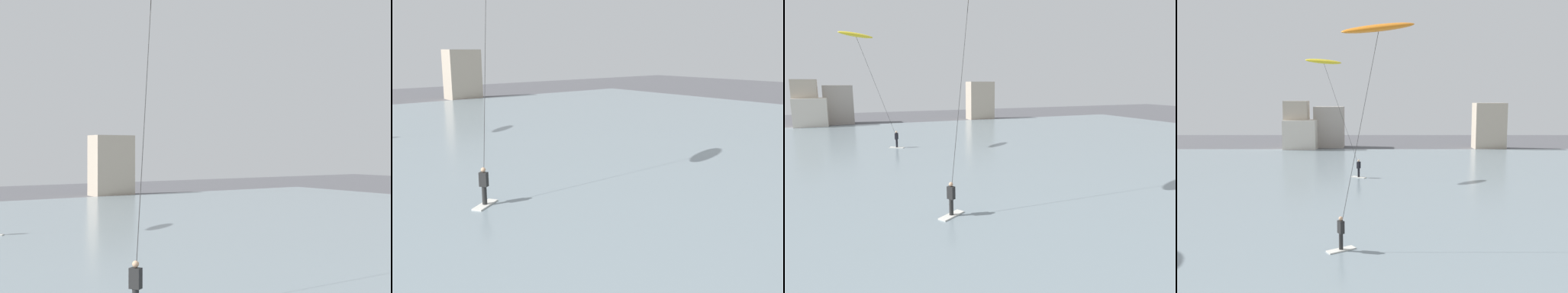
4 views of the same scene
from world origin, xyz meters
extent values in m
cube|color=gray|center=(0.00, 30.65, 0.05)|extent=(84.00, 52.00, 0.10)
cube|color=#B7A893|center=(16.17, 58.30, 3.26)|extent=(4.36, 2.77, 6.52)
cube|color=silver|center=(-1.97, 17.18, 0.13)|extent=(1.41, 1.13, 0.06)
cylinder|color=black|center=(-1.97, 17.18, 0.55)|extent=(0.20, 0.20, 0.78)
cube|color=black|center=(-1.97, 17.18, 1.24)|extent=(0.37, 0.40, 0.60)
sphere|color=tan|center=(-1.97, 17.18, 1.65)|extent=(0.20, 0.20, 0.20)
cylinder|color=#333333|center=(-1.07, 18.33, 5.90)|extent=(1.83, 2.33, 9.43)
camera|label=1|loc=(-9.38, 2.73, 4.96)|focal=51.38mm
camera|label=2|loc=(-10.24, 0.56, 6.50)|focal=41.72mm
camera|label=3|loc=(-6.39, 2.72, 6.24)|focal=31.20mm
camera|label=4|loc=(-0.48, -2.21, 7.32)|focal=39.03mm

